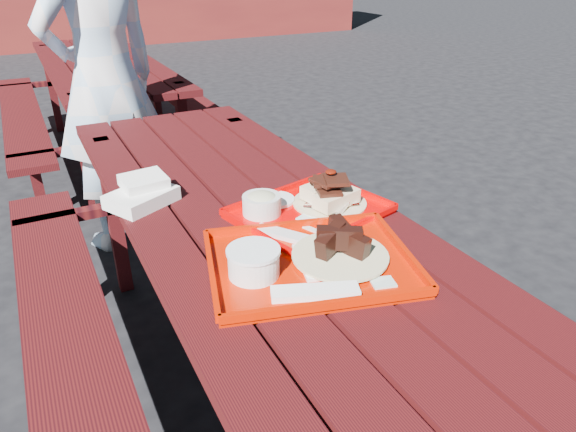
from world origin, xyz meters
The scene contains 7 objects.
ground centered at (0.00, 0.00, 0.00)m, with size 60.00×60.00×0.00m, color black.
picnic_table_near centered at (0.00, 0.00, 0.56)m, with size 1.41×2.40×0.75m.
picnic_table_far centered at (0.00, 2.80, 0.56)m, with size 1.41×2.40×0.75m.
near_tray centered at (0.12, -0.03, 0.78)m, with size 0.48×0.42×0.13m.
far_tray centered at (-0.03, -0.30, 0.78)m, with size 0.57×0.50×0.08m.
white_cloth centered at (-0.29, 0.26, 0.78)m, with size 0.23×0.21×0.08m.
person centered at (-0.17, 1.47, 0.88)m, with size 0.64×0.42×1.76m, color #B9DDFF.
Camera 1 is at (-0.56, -1.21, 1.43)m, focal length 32.00 mm.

